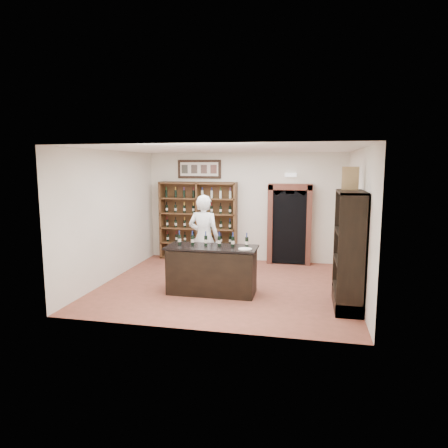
{
  "coord_description": "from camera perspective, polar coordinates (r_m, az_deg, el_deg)",
  "views": [
    {
      "loc": [
        1.72,
        -8.45,
        2.67
      ],
      "look_at": [
        -0.13,
        0.3,
        1.34
      ],
      "focal_mm": 32.0,
      "sensor_mm": 36.0,
      "label": 1
    }
  ],
  "objects": [
    {
      "name": "side_cabinet",
      "position": [
        7.83,
        17.56,
        -6.1
      ],
      "size": [
        0.48,
        1.2,
        2.2
      ],
      "color": "black",
      "rests_on": "ground"
    },
    {
      "name": "wine_shelf",
      "position": [
        11.31,
        -3.67,
        0.46
      ],
      "size": [
        2.2,
        0.38,
        2.2
      ],
      "color": "#513B1B",
      "rests_on": "ground"
    },
    {
      "name": "tasting_counter",
      "position": [
        8.37,
        -1.75,
        -6.61
      ],
      "size": [
        1.88,
        0.78,
        1.0
      ],
      "color": "black",
      "rests_on": "ground"
    },
    {
      "name": "counter_bottle_2",
      "position": [
        8.33,
        -2.62,
        -2.36
      ],
      "size": [
        0.07,
        0.07,
        0.3
      ],
      "color": "black",
      "rests_on": "tasting_counter"
    },
    {
      "name": "wall_left",
      "position": [
        9.63,
        -15.81,
        1.16
      ],
      "size": [
        0.04,
        5.0,
        3.0
      ],
      "primitive_type": "cube",
      "color": "white",
      "rests_on": "ground"
    },
    {
      "name": "counter_bottle_1",
      "position": [
        8.41,
        -4.52,
        -2.28
      ],
      "size": [
        0.07,
        0.07,
        0.3
      ],
      "color": "black",
      "rests_on": "tasting_counter"
    },
    {
      "name": "counter_bottle_0",
      "position": [
        8.5,
        -6.39,
        -2.19
      ],
      "size": [
        0.07,
        0.07,
        0.3
      ],
      "color": "black",
      "rests_on": "tasting_counter"
    },
    {
      "name": "emergency_light",
      "position": [
        10.89,
        9.53,
        6.92
      ],
      "size": [
        0.3,
        0.1,
        0.1
      ],
      "primitive_type": "cube",
      "color": "white",
      "rests_on": "wall_back"
    },
    {
      "name": "shopkeeper",
      "position": [
        9.19,
        -2.9,
        -2.02
      ],
      "size": [
        0.76,
        0.53,
        2.0
      ],
      "primitive_type": "imported",
      "rotation": [
        0.0,
        0.0,
        3.07
      ],
      "color": "white",
      "rests_on": "ground"
    },
    {
      "name": "framed_picture",
      "position": [
        11.34,
        -3.55,
        7.83
      ],
      "size": [
        1.25,
        0.04,
        0.52
      ],
      "primitive_type": "cube",
      "color": "black",
      "rests_on": "wall_back"
    },
    {
      "name": "plate",
      "position": [
        7.95,
        3.04,
        -3.59
      ],
      "size": [
        0.27,
        0.27,
        0.02
      ],
      "primitive_type": "cylinder",
      "color": "silver",
      "rests_on": "tasting_counter"
    },
    {
      "name": "ceiling",
      "position": [
        8.63,
        0.45,
        10.65
      ],
      "size": [
        5.5,
        5.5,
        0.0
      ],
      "primitive_type": "plane",
      "rotation": [
        3.14,
        0.0,
        0.0
      ],
      "color": "white",
      "rests_on": "wall_back"
    },
    {
      "name": "counter_bottle_4",
      "position": [
        8.21,
        1.28,
        -2.51
      ],
      "size": [
        0.07,
        0.07,
        0.3
      ],
      "color": "black",
      "rests_on": "tasting_counter"
    },
    {
      "name": "arched_doorway",
      "position": [
        10.9,
        9.35,
        0.26
      ],
      "size": [
        1.17,
        0.35,
        2.17
      ],
      "color": "black",
      "rests_on": "ground"
    },
    {
      "name": "floor",
      "position": [
        9.03,
        0.42,
        -8.74
      ],
      "size": [
        5.5,
        5.5,
        0.0
      ],
      "primitive_type": "plane",
      "color": "#994D3D",
      "rests_on": "ground"
    },
    {
      "name": "counter_bottle_3",
      "position": [
        8.27,
        -0.69,
        -2.44
      ],
      "size": [
        0.07,
        0.07,
        0.3
      ],
      "color": "black",
      "rests_on": "tasting_counter"
    },
    {
      "name": "wall_back",
      "position": [
        11.15,
        3.0,
        2.42
      ],
      "size": [
        5.5,
        0.04,
        3.0
      ],
      "primitive_type": "cube",
      "color": "white",
      "rests_on": "ground"
    },
    {
      "name": "wall_right",
      "position": [
        8.6,
        18.7,
        0.19
      ],
      "size": [
        0.04,
        5.0,
        3.0
      ],
      "primitive_type": "cube",
      "color": "white",
      "rests_on": "ground"
    },
    {
      "name": "counter_bottle_5",
      "position": [
        8.16,
        3.27,
        -2.59
      ],
      "size": [
        0.07,
        0.07,
        0.3
      ],
      "color": "black",
      "rests_on": "tasting_counter"
    },
    {
      "name": "wine_crate",
      "position": [
        7.93,
        17.61,
        6.24
      ],
      "size": [
        0.32,
        0.16,
        0.44
      ],
      "primitive_type": "cube",
      "rotation": [
        0.0,
        0.0,
        -0.12
      ],
      "color": "tan",
      "rests_on": "side_cabinet"
    }
  ]
}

